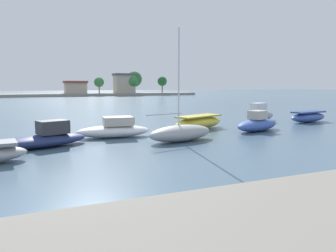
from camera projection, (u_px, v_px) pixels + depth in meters
name	position (u px, v px, depth m)	size (l,w,h in m)	color
ground_plane	(67.00, 236.00, 7.95)	(400.00, 400.00, 0.00)	#476075
moored_boat_2	(45.00, 138.00, 19.33)	(5.64, 3.59, 1.55)	navy
moored_boat_3	(114.00, 129.00, 22.79)	(5.31, 2.35, 1.44)	white
moored_boat_4	(181.00, 133.00, 21.22)	(5.15, 2.83, 7.24)	#9E9EA3
moored_boat_5	(199.00, 122.00, 27.01)	(5.68, 3.65, 1.14)	yellow
moored_boat_6	(257.00, 124.00, 25.89)	(5.20, 3.28, 1.64)	#3856A8
moored_boat_7	(260.00, 114.00, 32.90)	(4.15, 2.30, 1.84)	#9E9EA3
moored_boat_8	(308.00, 117.00, 31.95)	(4.93, 2.15, 1.07)	#3856A8
distant_shoreline	(46.00, 89.00, 99.51)	(107.36, 10.14, 8.13)	gray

